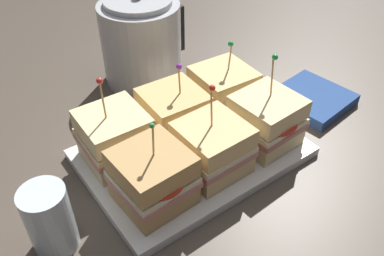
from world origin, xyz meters
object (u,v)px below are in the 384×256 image
(napkin_stack, at_px, (312,98))
(sandwich_front_right, at_px, (266,120))
(sandwich_back_center, at_px, (175,113))
(sandwich_front_center, at_px, (211,149))
(sandwich_back_left, at_px, (115,137))
(serving_platter, at_px, (192,153))
(sandwich_front_left, at_px, (153,178))
(sandwich_back_right, at_px, (223,91))
(kettle_steel, at_px, (142,42))
(drinking_glass, at_px, (50,220))

(napkin_stack, bearing_deg, sandwich_front_right, -167.17)
(napkin_stack, bearing_deg, sandwich_back_center, 166.27)
(sandwich_front_center, xyz_separation_m, sandwich_back_left, (-0.12, 0.12, 0.00))
(serving_platter, height_order, sandwich_front_left, sandwich_front_left)
(sandwich_front_center, relative_size, napkin_stack, 1.05)
(sandwich_back_left, bearing_deg, sandwich_back_right, -0.22)
(sandwich_front_left, relative_size, kettle_steel, 0.73)
(sandwich_back_center, height_order, kettle_steel, kettle_steel)
(kettle_steel, bearing_deg, serving_platter, -103.43)
(kettle_steel, bearing_deg, drinking_glass, -136.92)
(sandwich_back_left, height_order, kettle_steel, kettle_steel)
(serving_platter, bearing_deg, sandwich_back_left, 153.53)
(sandwich_front_center, distance_m, sandwich_back_center, 0.12)
(sandwich_front_left, relative_size, sandwich_back_left, 0.91)
(sandwich_front_right, distance_m, napkin_stack, 0.21)
(sandwich_front_left, height_order, sandwich_back_right, same)
(sandwich_back_right, bearing_deg, sandwich_front_center, -136.27)
(sandwich_back_center, bearing_deg, sandwich_front_left, -135.72)
(sandwich_back_left, distance_m, kettle_steel, 0.30)
(drinking_glass, bearing_deg, sandwich_back_right, 13.55)
(sandwich_front_right, relative_size, sandwich_back_right, 1.13)
(sandwich_front_center, bearing_deg, kettle_steel, 78.27)
(sandwich_back_right, relative_size, drinking_glass, 1.38)
(sandwich_front_center, bearing_deg, sandwich_back_center, 86.60)
(sandwich_back_right, height_order, napkin_stack, sandwich_back_right)
(sandwich_back_left, xyz_separation_m, drinking_glass, (-0.16, -0.10, -0.01))
(sandwich_back_right, distance_m, napkin_stack, 0.22)
(sandwich_front_center, height_order, drinking_glass, sandwich_front_center)
(serving_platter, relative_size, sandwich_front_center, 2.30)
(sandwich_front_center, height_order, sandwich_back_right, sandwich_front_center)
(sandwich_back_center, bearing_deg, sandwich_front_center, -93.40)
(sandwich_front_center, distance_m, kettle_steel, 0.36)
(drinking_glass, bearing_deg, sandwich_back_center, 18.76)
(serving_platter, height_order, sandwich_front_center, sandwich_front_center)
(serving_platter, relative_size, sandwich_back_left, 2.25)
(sandwich_front_left, relative_size, sandwich_back_right, 0.99)
(napkin_stack, bearing_deg, serving_platter, 177.03)
(sandwich_front_right, relative_size, kettle_steel, 0.83)
(serving_platter, relative_size, napkin_stack, 2.41)
(sandwich_front_left, height_order, sandwich_back_center, sandwich_front_left)
(sandwich_front_left, height_order, napkin_stack, sandwich_front_left)
(sandwich_front_center, relative_size, sandwich_front_right, 0.95)
(serving_platter, bearing_deg, drinking_glass, -172.57)
(sandwich_front_right, distance_m, drinking_glass, 0.41)
(sandwich_back_left, height_order, drinking_glass, sandwich_back_left)
(napkin_stack, bearing_deg, drinking_glass, -178.07)
(sandwich_front_right, xyz_separation_m, sandwich_back_center, (-0.12, 0.12, -0.00))
(sandwich_front_left, distance_m, sandwich_front_center, 0.12)
(sandwich_front_center, bearing_deg, sandwich_back_right, 43.73)
(sandwich_front_left, relative_size, sandwich_front_center, 0.92)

